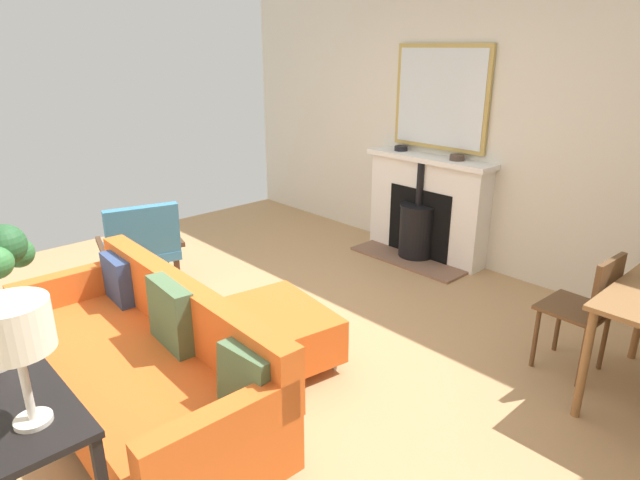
{
  "coord_description": "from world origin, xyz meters",
  "views": [
    {
      "loc": [
        2.07,
        2.9,
        2.1
      ],
      "look_at": [
        -0.41,
        0.24,
        0.79
      ],
      "focal_mm": 30.31,
      "sensor_mm": 36.0,
      "label": 1
    }
  ],
  "objects": [
    {
      "name": "table_lamp_far_end",
      "position": [
        1.71,
        0.91,
        1.14
      ],
      "size": [
        0.27,
        0.27,
        0.51
      ],
      "color": "beige",
      "rests_on": "console_table"
    },
    {
      "name": "mirror_over_mantel",
      "position": [
        -2.49,
        -0.27,
        1.62
      ],
      "size": [
        0.04,
        1.07,
        1.0
      ],
      "color": "tan"
    },
    {
      "name": "ground_plane",
      "position": [
        0.0,
        0.0,
        -0.0
      ],
      "size": [
        5.16,
        6.3,
        0.01
      ],
      "primitive_type": "cube",
      "color": "tan"
    },
    {
      "name": "wall_left",
      "position": [
        -2.58,
        0.0,
        1.44
      ],
      "size": [
        0.12,
        6.3,
        2.87
      ],
      "primitive_type": "cube",
      "color": "beige",
      "rests_on": "ground"
    },
    {
      "name": "ottoman",
      "position": [
        -0.0,
        0.29,
        0.24
      ],
      "size": [
        0.66,
        0.88,
        0.4
      ],
      "color": "#B2B2B7",
      "rests_on": "ground"
    },
    {
      "name": "sofa",
      "position": [
        0.97,
        0.21,
        0.34
      ],
      "size": [
        0.89,
        2.11,
        0.81
      ],
      "color": "#B2B2B7",
      "rests_on": "ground"
    },
    {
      "name": "fireplace",
      "position": [
        -2.36,
        -0.27,
        0.48
      ],
      "size": [
        0.6,
        1.4,
        1.06
      ],
      "color": "brown",
      "rests_on": "ground"
    },
    {
      "name": "armchair_accent",
      "position": [
        0.2,
        -1.4,
        0.46
      ],
      "size": [
        0.8,
        0.72,
        0.85
      ],
      "color": "#4C3321",
      "rests_on": "ground"
    },
    {
      "name": "dining_chair_near_fireplace",
      "position": [
        -1.36,
        1.78,
        0.51
      ],
      "size": [
        0.42,
        0.42,
        0.86
      ],
      "color": "brown",
      "rests_on": "ground"
    },
    {
      "name": "mantel_bowl_far",
      "position": [
        -2.4,
        0.03,
        1.09
      ],
      "size": [
        0.14,
        0.14,
        0.06
      ],
      "color": "#47382D",
      "rests_on": "fireplace"
    },
    {
      "name": "mantel_bowl_near",
      "position": [
        -2.4,
        -0.66,
        1.09
      ],
      "size": [
        0.14,
        0.14,
        0.05
      ],
      "color": "black",
      "rests_on": "fireplace"
    }
  ]
}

